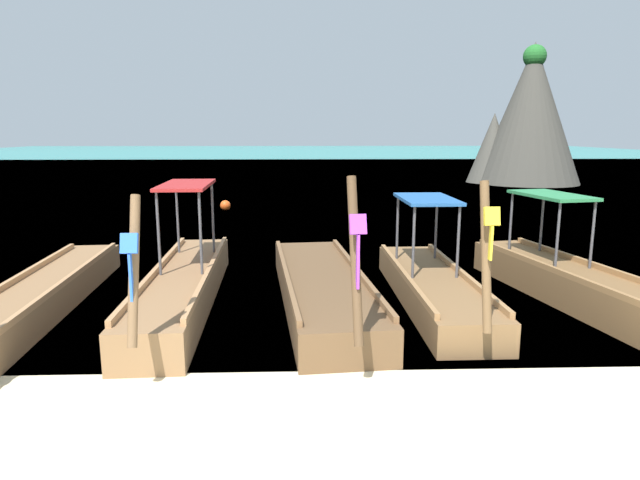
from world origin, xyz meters
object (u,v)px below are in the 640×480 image
Objects in this scene: longtail_boat_pink_ribbon at (38,299)px; longtail_boat_turquoise_ribbon at (567,280)px; karst_rock at (526,117)px; longtail_boat_yellow_ribbon at (432,285)px; longtail_boat_blue_ribbon at (184,285)px; mooring_buoy_near at (225,205)px; longtail_boat_violet_ribbon at (322,289)px.

longtail_boat_turquoise_ribbon reaches higher than longtail_boat_pink_ribbon.
longtail_boat_yellow_ribbon is at bearing -115.07° from karst_rock.
longtail_boat_yellow_ribbon is (4.58, -0.08, -0.04)m from longtail_boat_blue_ribbon.
longtail_boat_yellow_ribbon is at bearing -1.00° from longtail_boat_blue_ribbon.
karst_rock is 20.77m from mooring_buoy_near.
longtail_boat_blue_ribbon is at bearing -123.42° from karst_rock.
karst_rock reaches higher than longtail_boat_blue_ribbon.
longtail_boat_violet_ribbon is 1.16× the size of longtail_boat_yellow_ribbon.
mooring_buoy_near is (-3.42, 12.42, -0.08)m from longtail_boat_violet_ribbon.
longtail_boat_turquoise_ribbon is at bearing 0.21° from longtail_boat_blue_ribbon.
longtail_boat_violet_ribbon is at bearing -178.31° from longtail_boat_turquoise_ribbon.
karst_rock is (11.28, 24.10, 3.64)m from longtail_boat_yellow_ribbon.
longtail_boat_violet_ribbon is 0.79× the size of karst_rock.
longtail_boat_blue_ribbon is at bearing 12.17° from longtail_boat_pink_ribbon.
longtail_boat_yellow_ribbon is at bearing 0.85° from longtail_boat_violet_ribbon.
longtail_boat_pink_ribbon is 18.06× the size of mooring_buoy_near.
longtail_boat_turquoise_ribbon is (7.15, 0.03, 0.01)m from longtail_boat_blue_ribbon.
longtail_boat_turquoise_ribbon reaches higher than mooring_buoy_near.
karst_rock is (8.71, 24.00, 3.60)m from longtail_boat_turquoise_ribbon.
longtail_boat_yellow_ribbon is 0.68× the size of karst_rock.
longtail_boat_pink_ribbon is 0.90× the size of karst_rock.
longtail_boat_pink_ribbon is 1.10× the size of longtail_boat_blue_ribbon.
longtail_boat_turquoise_ribbon is 25.78m from karst_rock.
longtail_boat_pink_ribbon is 1.29× the size of longtail_boat_turquoise_ribbon.
longtail_boat_violet_ribbon is at bearing -2.48° from longtail_boat_blue_ribbon.
longtail_boat_yellow_ribbon is at bearing -177.65° from longtail_boat_turquoise_ribbon.
longtail_boat_yellow_ribbon is (2.04, 0.03, 0.03)m from longtail_boat_violet_ribbon.
longtail_boat_pink_ribbon is at bearing -96.77° from mooring_buoy_near.
longtail_boat_blue_ribbon is at bearing -179.79° from longtail_boat_turquoise_ribbon.
longtail_boat_blue_ribbon is 1.21× the size of longtail_boat_yellow_ribbon.
longtail_boat_yellow_ribbon reaches higher than longtail_boat_turquoise_ribbon.
longtail_boat_blue_ribbon is at bearing -85.90° from mooring_buoy_near.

